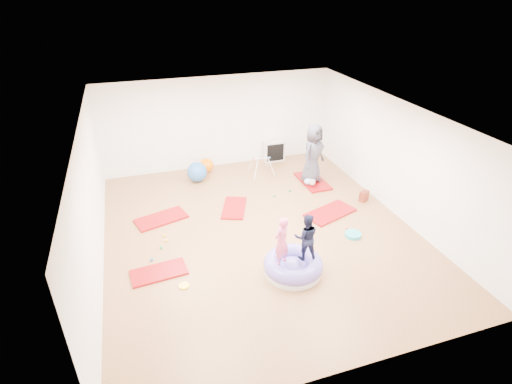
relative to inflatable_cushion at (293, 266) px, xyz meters
name	(u,v)px	position (x,y,z in m)	size (l,w,h in m)	color
room	(260,178)	(-0.17, 1.60, 1.25)	(7.01, 8.01, 2.81)	#9F6245
gym_mat_front_left	(159,272)	(-2.60, 0.79, -0.12)	(1.11, 0.55, 0.05)	#A1000F
gym_mat_mid_left	(161,219)	(-2.33, 2.84, -0.12)	(1.23, 0.62, 0.05)	#A1000F
gym_mat_center_back	(234,208)	(-0.48, 2.80, -0.12)	(1.11, 0.56, 0.05)	#A1000F
gym_mat_right	(330,213)	(1.77, 1.81, -0.12)	(1.29, 0.65, 0.05)	#A1000F
gym_mat_rear_right	(313,181)	(2.11, 3.56, -0.12)	(1.31, 0.65, 0.05)	#A1000F
inflatable_cushion	(293,266)	(0.00, 0.00, 0.00)	(1.21, 1.21, 0.38)	silver
child_pink	(281,239)	(-0.28, -0.01, 0.73)	(0.38, 0.25, 1.05)	pink
child_navy	(306,235)	(0.24, 0.00, 0.70)	(0.49, 0.38, 1.00)	#141933
adult_caregiver	(313,154)	(2.04, 3.54, 0.76)	(0.84, 0.54, 1.71)	#3C3C47
infant	(310,181)	(1.92, 3.33, 0.01)	(0.35, 0.36, 0.21)	#A2BDF4
ball_pit_balls	(227,226)	(-0.87, 2.01, -0.11)	(4.59, 2.25, 0.07)	yellow
exercise_ball_blue	(197,172)	(-1.08, 4.67, 0.14)	(0.58, 0.58, 0.58)	#285DA4
exercise_ball_orange	(206,165)	(-0.70, 5.20, 0.07)	(0.43, 0.43, 0.43)	#FB7400
infant_play_gym	(261,164)	(0.85, 4.52, 0.20)	(0.69, 0.65, 0.53)	silver
cube_shelf	(274,151)	(1.56, 5.39, 0.18)	(0.65, 0.32, 0.65)	silver
balance_disc	(353,235)	(1.81, 0.74, -0.11)	(0.38, 0.38, 0.08)	#27A7B1
backpack	(364,196)	(2.93, 2.12, 0.00)	(0.25, 0.15, 0.29)	#B73313
yellow_toy	(184,286)	(-2.18, 0.24, -0.13)	(0.21, 0.21, 0.03)	yellow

